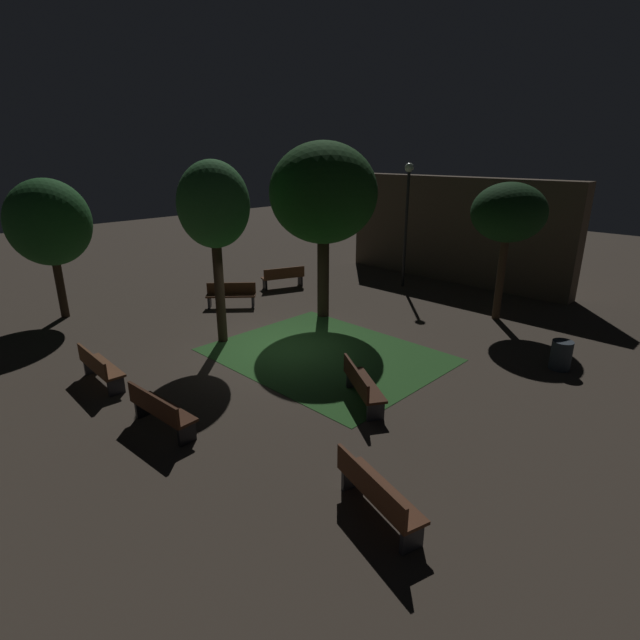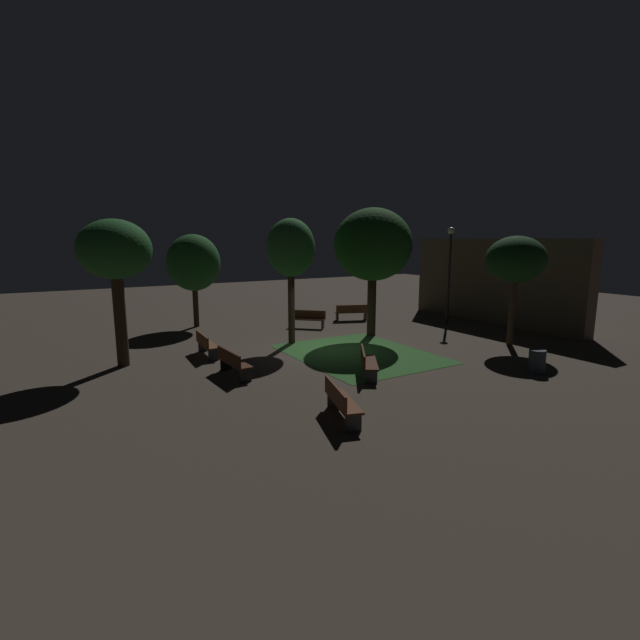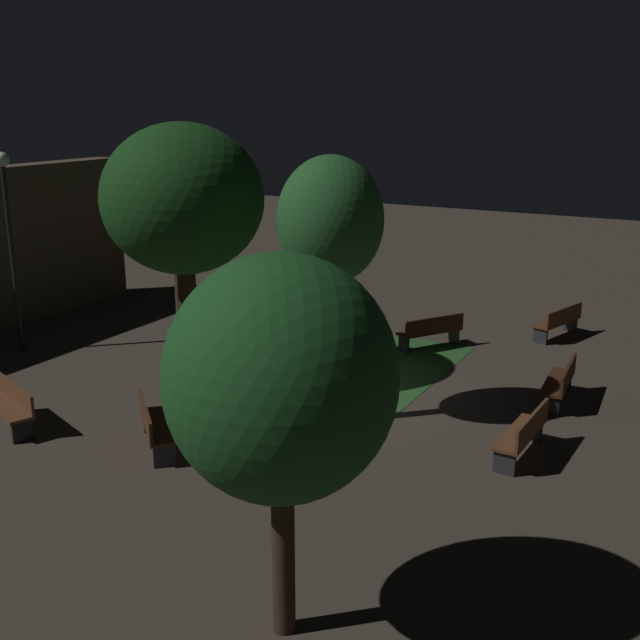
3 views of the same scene
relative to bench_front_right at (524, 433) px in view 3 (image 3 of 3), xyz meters
The scene contains 14 objects.
ground_plane 5.04m from the bench_front_right, 72.53° to the left, with size 60.00×60.00×0.00m, color #473D33.
grass_lawn 5.93m from the bench_front_right, 62.50° to the left, with size 6.18×4.94×0.01m, color #2D6028.
bench_front_right is the anchor object (origin of this frame).
bench_near_trees 3.01m from the bench_front_right, ahead, with size 1.82×0.58×0.88m.
bench_corner 6.75m from the bench_front_right, 115.75° to the left, with size 1.57×1.65×0.88m.
bench_back_row 6.45m from the bench_front_right, 35.88° to the left, with size 1.77×1.38×0.88m.
bench_by_lamp 7.85m from the bench_front_right, ahead, with size 1.86×0.97×0.88m.
bench_lawn_edge 9.86m from the bench_front_right, 111.08° to the left, with size 1.09×1.85×0.88m.
tree_back_right 8.54m from the bench_front_right, 88.27° to the left, with size 3.52×3.52×5.82m.
tree_lawn_side 12.95m from the bench_front_right, 67.89° to the left, with size 2.38×2.38×4.57m.
tree_back_left 5.21m from the bench_front_right, 94.09° to the left, with size 2.02×2.02×5.29m.
tree_near_wall 6.85m from the bench_front_right, 167.95° to the left, with size 2.64×2.64×4.68m.
lamp_post_near_wall 13.26m from the bench_front_right, 90.33° to the left, with size 0.36×0.36×5.04m.
trash_bin 11.85m from the bench_front_right, 48.77° to the left, with size 0.53×0.53×0.78m, color #2D3842.
Camera 3 is at (-14.48, -7.76, 6.24)m, focal length 43.42 mm.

